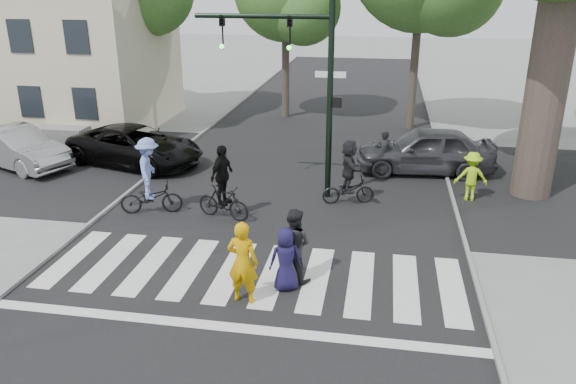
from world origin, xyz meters
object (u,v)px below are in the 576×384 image
car_grey (425,150)px  traffic_signal (302,70)px  cyclist_mid (223,189)px  cyclist_left (150,181)px  pedestrian_woman (243,262)px  pedestrian_child (286,259)px  cyclist_right (349,176)px  pedestrian_adult (294,245)px  car_silver (17,148)px  car_suv (136,146)px

car_grey → traffic_signal: bearing=-57.9°
cyclist_mid → cyclist_left: bearing=179.0°
pedestrian_woman → pedestrian_child: (0.79, 0.64, -0.19)m
cyclist_left → cyclist_right: cyclist_left is taller
traffic_signal → car_grey: (3.95, 2.97, -3.09)m
pedestrian_child → pedestrian_adult: bearing=-125.5°
pedestrian_child → cyclist_right: bearing=-123.2°
traffic_signal → cyclist_right: traffic_signal is taller
traffic_signal → pedestrian_adult: size_ratio=3.48×
traffic_signal → cyclist_left: bearing=-151.9°
pedestrian_adult → car_silver: (-11.12, 6.38, -0.13)m
car_silver → pedestrian_child: bearing=-99.1°
cyclist_left → cyclist_right: size_ratio=1.13×
cyclist_left → cyclist_mid: 2.17m
cyclist_mid → cyclist_right: cyclist_mid is taller
cyclist_mid → car_suv: (-4.53, 4.30, -0.18)m
cyclist_left → car_silver: (-6.43, 3.24, -0.25)m
pedestrian_child → pedestrian_woman: bearing=16.5°
cyclist_mid → car_grey: size_ratio=0.45×
car_silver → cyclist_left: bearing=-94.0°
pedestrian_woman → pedestrian_child: bearing=-134.7°
traffic_signal → cyclist_left: (-4.05, -2.17, -2.93)m
cyclist_left → cyclist_mid: (2.17, -0.04, -0.09)m
pedestrian_woman → pedestrian_child: size_ratio=1.26×
traffic_signal → car_silver: bearing=174.2°
cyclist_left → car_grey: (8.00, 5.14, -0.17)m
cyclist_left → pedestrian_woman: bearing=-48.0°
pedestrian_adult → cyclist_right: (0.88, 4.86, 0.03)m
pedestrian_adult → cyclist_mid: bearing=-32.5°
traffic_signal → car_grey: 5.83m
cyclist_mid → cyclist_right: size_ratio=1.08×
traffic_signal → pedestrian_woman: traffic_signal is taller
cyclist_left → pedestrian_child: bearing=-38.0°
cyclist_mid → cyclist_right: bearing=27.4°
pedestrian_woman → cyclist_mid: size_ratio=0.85×
cyclist_mid → car_silver: 9.20m
cyclist_right → car_silver: 12.09m
traffic_signal → car_suv: bearing=161.9°
traffic_signal → car_grey: traffic_signal is taller
pedestrian_child → cyclist_left: bearing=-60.8°
traffic_signal → pedestrian_woman: (-0.25, -6.39, -2.99)m
car_suv → car_grey: 10.40m
pedestrian_adult → car_silver: pedestrian_adult is taller
cyclist_right → car_silver: bearing=172.8°
pedestrian_woman → car_silver: 12.67m
car_silver → cyclist_mid: bearing=-88.2°
traffic_signal → car_suv: traffic_signal is taller
pedestrian_child → cyclist_mid: cyclist_mid is taller
pedestrian_child → pedestrian_adult: size_ratio=0.84×
cyclist_left → cyclist_right: (5.57, 1.72, -0.09)m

